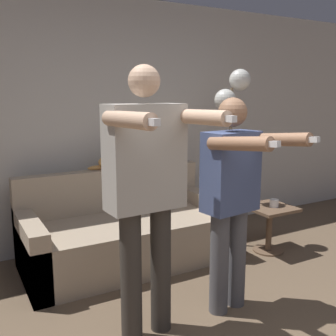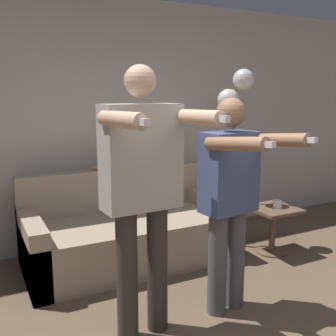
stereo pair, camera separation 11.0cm
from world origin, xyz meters
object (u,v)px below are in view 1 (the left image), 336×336
Objects in this scene: person_left at (147,184)px; person_right at (232,192)px; cup at (274,203)px; cat at (116,161)px; couch at (126,234)px; floor_lamp at (232,104)px; side_table at (270,219)px.

person_left is 1.13× the size of person_right.
person_right is 1.33m from cup.
person_right reaches higher than cat.
cat reaches higher than couch.
floor_lamp is at bearing 45.33° from person_right.
person_right is at bearing -79.28° from cat.
person_left reaches higher than cat.
cup is (1.37, -0.86, -0.43)m from cat.
cat is 1.69m from side_table.
person_left reaches higher than cup.
cup is at bearing -52.73° from floor_lamp.
cup is at bearing 24.58° from person_right.
side_table is at bearing 18.85° from person_left.
side_table is 5.35× the size of cup.
cup is (0.03, -0.03, 0.17)m from side_table.
floor_lamp is at bearing 126.86° from side_table.
floor_lamp is at bearing -6.69° from couch.
floor_lamp is 1.09m from cup.
person_right reaches higher than side_table.
cat is (0.39, 1.53, -0.10)m from person_left.
side_table is (0.26, -0.34, -1.16)m from floor_lamp.
floor_lamp reaches higher than cat.
floor_lamp is at bearing 127.27° from cup.
person_left is 1.87m from floor_lamp.
couch is 1.09× the size of person_left.
person_left reaches higher than person_right.
couch is at bearing -98.44° from cat.
side_table is at bearing -53.14° from floor_lamp.
person_left is at bearing -106.23° from couch.
floor_lamp is at bearing 32.13° from person_left.
couch is 1.48m from side_table.
couch is at bearing 173.31° from floor_lamp.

